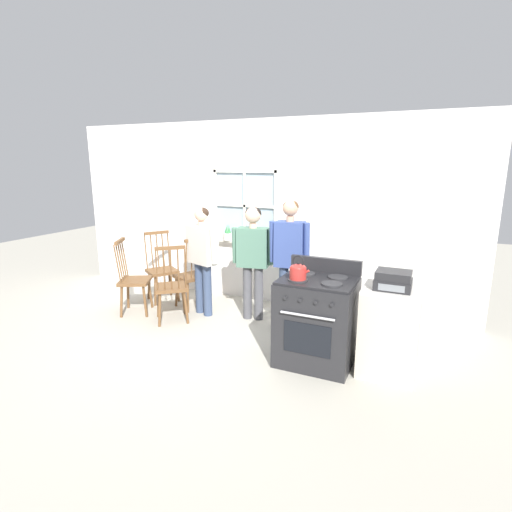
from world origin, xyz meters
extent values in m
plane|color=#B2AD9E|center=(0.00, 0.00, 0.00)|extent=(16.00, 16.00, 0.00)
cube|color=white|center=(-1.93, 1.40, 1.35)|extent=(2.54, 0.06, 2.70)
cube|color=white|center=(1.79, 1.40, 1.35)|extent=(2.81, 0.06, 2.70)
cube|color=white|center=(-0.14, 1.40, 0.46)|extent=(1.04, 0.06, 0.92)
cube|color=white|center=(-0.14, 1.40, 2.34)|extent=(1.04, 0.06, 0.72)
cube|color=silver|center=(-0.14, 1.32, 0.90)|extent=(1.10, 0.10, 0.03)
cube|color=#9EB7C6|center=(-0.14, 1.41, 1.45)|extent=(0.98, 0.01, 1.01)
cube|color=silver|center=(-0.14, 1.38, 1.45)|extent=(0.04, 0.02, 1.07)
cube|color=silver|center=(-0.14, 1.38, 1.45)|extent=(1.04, 0.02, 0.04)
cube|color=silver|center=(-0.64, 1.38, 1.45)|extent=(0.04, 0.03, 1.07)
cube|color=silver|center=(0.37, 1.38, 1.45)|extent=(0.04, 0.03, 1.07)
cube|color=silver|center=(-0.14, 1.38, 1.96)|extent=(1.04, 0.03, 0.04)
cube|color=silver|center=(-0.14, 1.38, 0.94)|extent=(1.04, 0.03, 0.04)
cube|color=brown|center=(-0.62, 0.12, 0.47)|extent=(0.58, 0.58, 0.04)
cylinder|color=brown|center=(-0.59, 0.35, 0.22)|extent=(0.05, 0.09, 0.45)
cylinder|color=brown|center=(-0.85, 0.13, 0.22)|extent=(0.09, 0.05, 0.45)
cylinder|color=brown|center=(-0.38, 0.11, 0.22)|extent=(0.09, 0.05, 0.45)
cylinder|color=brown|center=(-0.64, -0.11, 0.22)|extent=(0.05, 0.09, 0.45)
cylinder|color=brown|center=(-0.37, 0.11, 0.74)|extent=(0.06, 0.07, 0.56)
cylinder|color=brown|center=(-0.44, 0.05, 0.74)|extent=(0.06, 0.07, 0.56)
cylinder|color=brown|center=(-0.51, -0.01, 0.74)|extent=(0.06, 0.07, 0.56)
cylinder|color=brown|center=(-0.58, -0.07, 0.74)|extent=(0.06, 0.07, 0.56)
cylinder|color=brown|center=(-0.64, -0.13, 0.74)|extent=(0.06, 0.07, 0.56)
cube|color=brown|center=(-0.51, -0.01, 1.04)|extent=(0.32, 0.28, 0.04)
cube|color=brown|center=(-0.66, 0.68, 0.47)|extent=(0.54, 0.55, 0.04)
cylinder|color=brown|center=(-0.73, 0.90, 0.22)|extent=(0.06, 0.09, 0.45)
cylinder|color=brown|center=(-0.88, 0.59, 0.22)|extent=(0.09, 0.06, 0.45)
cylinder|color=brown|center=(-0.44, 0.76, 0.22)|extent=(0.09, 0.06, 0.45)
cylinder|color=brown|center=(-0.59, 0.45, 0.22)|extent=(0.06, 0.09, 0.45)
cylinder|color=brown|center=(-0.43, 0.77, 0.74)|extent=(0.08, 0.05, 0.56)
cylinder|color=brown|center=(-0.47, 0.69, 0.74)|extent=(0.08, 0.05, 0.56)
cylinder|color=brown|center=(-0.51, 0.60, 0.74)|extent=(0.08, 0.05, 0.56)
cylinder|color=brown|center=(-0.55, 0.52, 0.74)|extent=(0.08, 0.05, 0.56)
cylinder|color=brown|center=(-0.59, 0.44, 0.74)|extent=(0.08, 0.05, 0.56)
cube|color=brown|center=(-0.51, 0.60, 1.04)|extent=(0.20, 0.36, 0.04)
cube|color=brown|center=(-1.23, 0.73, 0.47)|extent=(0.57, 0.57, 0.04)
cylinder|color=brown|center=(-1.19, 0.49, 0.22)|extent=(0.06, 0.09, 0.45)
cylinder|color=brown|center=(-1.00, 0.78, 0.22)|extent=(0.09, 0.06, 0.45)
cylinder|color=brown|center=(-1.46, 0.67, 0.22)|extent=(0.09, 0.06, 0.45)
cylinder|color=brown|center=(-1.27, 0.96, 0.22)|extent=(0.06, 0.09, 0.45)
cylinder|color=brown|center=(-1.47, 0.67, 0.74)|extent=(0.07, 0.06, 0.56)
cylinder|color=brown|center=(-1.42, 0.75, 0.74)|extent=(0.07, 0.06, 0.56)
cylinder|color=brown|center=(-1.37, 0.82, 0.74)|extent=(0.07, 0.06, 0.56)
cylinder|color=brown|center=(-1.32, 0.89, 0.74)|extent=(0.07, 0.06, 0.56)
cylinder|color=brown|center=(-1.27, 0.97, 0.74)|extent=(0.07, 0.06, 0.56)
cube|color=brown|center=(-1.37, 0.82, 1.04)|extent=(0.25, 0.34, 0.04)
cube|color=brown|center=(-1.25, 0.15, 0.47)|extent=(0.55, 0.56, 0.04)
cylinder|color=brown|center=(-1.03, 0.07, 0.22)|extent=(0.09, 0.06, 0.45)
cylinder|color=brown|center=(-1.19, 0.37, 0.22)|extent=(0.06, 0.09, 0.45)
cylinder|color=brown|center=(-1.32, -0.08, 0.22)|extent=(0.06, 0.09, 0.45)
cylinder|color=brown|center=(-1.47, 0.23, 0.22)|extent=(0.09, 0.06, 0.45)
cylinder|color=brown|center=(-1.32, -0.09, 0.74)|extent=(0.08, 0.05, 0.56)
cylinder|color=brown|center=(-1.36, -0.01, 0.74)|extent=(0.08, 0.05, 0.56)
cylinder|color=brown|center=(-1.41, 0.07, 0.74)|extent=(0.08, 0.05, 0.56)
cylinder|color=brown|center=(-1.45, 0.15, 0.74)|extent=(0.08, 0.05, 0.56)
cylinder|color=brown|center=(-1.49, 0.23, 0.74)|extent=(0.08, 0.05, 0.56)
cube|color=brown|center=(-1.41, 0.07, 1.04)|extent=(0.21, 0.36, 0.04)
cylinder|color=#384766|center=(-0.44, 0.54, 0.37)|extent=(0.12, 0.12, 0.74)
cylinder|color=#384766|center=(-0.27, 0.48, 0.37)|extent=(0.12, 0.12, 0.74)
cube|color=beige|center=(-0.36, 0.51, 1.00)|extent=(0.50, 0.35, 0.52)
cylinder|color=beige|center=(-0.62, 0.58, 1.02)|extent=(0.11, 0.13, 0.48)
cylinder|color=beige|center=(-0.11, 0.40, 1.02)|extent=(0.11, 0.13, 0.48)
cylinder|color=beige|center=(-0.36, 0.51, 1.29)|extent=(0.10, 0.10, 0.06)
sphere|color=beige|center=(-0.36, 0.51, 1.41)|extent=(0.19, 0.19, 0.19)
ellipsoid|color=#332319|center=(-0.35, 0.52, 1.43)|extent=(0.19, 0.19, 0.15)
cylinder|color=#4C4C51|center=(0.28, 0.61, 0.37)|extent=(0.12, 0.12, 0.74)
cylinder|color=#4C4C51|center=(0.43, 0.64, 0.37)|extent=(0.12, 0.12, 0.74)
cube|color=#4C7560|center=(0.35, 0.63, 1.00)|extent=(0.44, 0.28, 0.52)
cylinder|color=#4C7560|center=(0.12, 0.56, 1.02)|extent=(0.09, 0.12, 0.48)
cylinder|color=#4C7560|center=(0.59, 0.65, 1.02)|extent=(0.09, 0.12, 0.48)
cylinder|color=beige|center=(0.35, 0.63, 1.29)|extent=(0.10, 0.10, 0.06)
sphere|color=beige|center=(0.35, 0.63, 1.42)|extent=(0.21, 0.21, 0.21)
ellipsoid|color=black|center=(0.35, 0.64, 1.44)|extent=(0.21, 0.21, 0.17)
cylinder|color=#384766|center=(0.81, 0.57, 0.41)|extent=(0.12, 0.12, 0.81)
cylinder|color=#384766|center=(0.95, 0.58, 0.41)|extent=(0.12, 0.12, 0.81)
cube|color=#384C8E|center=(0.88, 0.57, 1.09)|extent=(0.38, 0.24, 0.57)
cylinder|color=#384C8E|center=(0.67, 0.53, 1.12)|extent=(0.09, 0.12, 0.53)
cylinder|color=#384C8E|center=(1.10, 0.57, 1.12)|extent=(0.09, 0.12, 0.53)
cylinder|color=tan|center=(0.88, 0.57, 1.41)|extent=(0.10, 0.10, 0.07)
sphere|color=tan|center=(0.88, 0.57, 1.54)|extent=(0.19, 0.19, 0.19)
ellipsoid|color=brown|center=(0.88, 0.59, 1.56)|extent=(0.20, 0.20, 0.16)
cube|color=#232326|center=(1.47, -0.20, 0.45)|extent=(0.77, 0.64, 0.90)
cube|color=black|center=(1.47, -0.20, 0.91)|extent=(0.76, 0.61, 0.02)
cylinder|color=#2D2D30|center=(1.30, -0.33, 0.93)|extent=(0.20, 0.20, 0.02)
cylinder|color=#2D2D30|center=(1.65, -0.33, 0.93)|extent=(0.20, 0.20, 0.02)
cylinder|color=#2D2D30|center=(1.30, -0.07, 0.93)|extent=(0.20, 0.20, 0.02)
cylinder|color=#2D2D30|center=(1.65, -0.07, 0.93)|extent=(0.20, 0.20, 0.02)
cube|color=#232326|center=(1.47, 0.09, 1.00)|extent=(0.77, 0.06, 0.16)
cube|color=black|center=(1.47, -0.53, 0.40)|extent=(0.48, 0.01, 0.32)
cylinder|color=silver|center=(1.47, -0.55, 0.65)|extent=(0.54, 0.02, 0.02)
cylinder|color=#232326|center=(1.24, -0.53, 0.79)|extent=(0.04, 0.02, 0.04)
cylinder|color=#232326|center=(1.40, -0.53, 0.79)|extent=(0.04, 0.02, 0.04)
cylinder|color=#232326|center=(1.55, -0.53, 0.79)|extent=(0.04, 0.02, 0.04)
cylinder|color=#232326|center=(1.71, -0.53, 0.79)|extent=(0.04, 0.02, 0.04)
cylinder|color=red|center=(1.30, -0.33, 1.00)|extent=(0.17, 0.17, 0.12)
ellipsoid|color=red|center=(1.30, -0.33, 1.06)|extent=(0.16, 0.16, 0.07)
sphere|color=black|center=(1.30, -0.33, 1.10)|extent=(0.03, 0.03, 0.03)
cylinder|color=red|center=(1.38, -0.33, 1.02)|extent=(0.08, 0.03, 0.07)
torus|color=black|center=(1.30, -0.33, 1.12)|extent=(0.12, 0.01, 0.12)
cylinder|color=beige|center=(-0.40, 1.31, 0.97)|extent=(0.15, 0.15, 0.11)
cylinder|color=#33261C|center=(-0.40, 1.31, 1.02)|extent=(0.14, 0.14, 0.01)
cone|color=#388447|center=(-0.37, 1.32, 1.09)|extent=(0.05, 0.04, 0.14)
cone|color=#388447|center=(-0.40, 1.33, 1.05)|extent=(0.04, 0.05, 0.06)
cone|color=#388447|center=(-0.42, 1.32, 1.09)|extent=(0.08, 0.05, 0.14)
cone|color=#388447|center=(-0.41, 1.29, 1.06)|extent=(0.04, 0.04, 0.08)
cone|color=#388447|center=(-0.38, 1.29, 1.08)|extent=(0.05, 0.05, 0.11)
cube|color=beige|center=(2.20, -0.13, 0.43)|extent=(0.55, 0.50, 0.87)
cube|color=beige|center=(2.20, -0.13, 0.89)|extent=(0.55, 0.50, 0.03)
cube|color=#232326|center=(2.20, -0.15, 0.95)|extent=(0.34, 0.28, 0.10)
cube|color=#232326|center=(2.20, -0.15, 1.04)|extent=(0.32, 0.27, 0.08)
cube|color=gray|center=(2.20, -0.29, 0.95)|extent=(0.24, 0.01, 0.06)
camera|label=1|loc=(2.52, -4.03, 2.09)|focal=28.00mm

